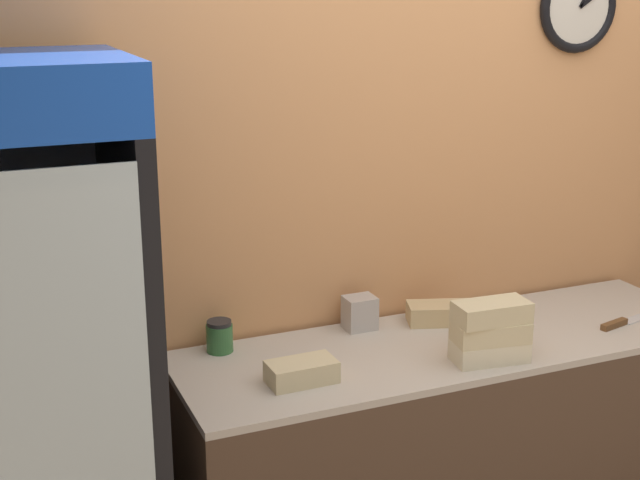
# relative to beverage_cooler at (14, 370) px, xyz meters

# --- Properties ---
(wall_back) EXTENTS (5.20, 0.09, 2.70)m
(wall_back) POSITION_rel_beverage_cooler_xyz_m (1.45, 0.35, 0.29)
(wall_back) COLOR tan
(wall_back) RESTS_ON ground_plane
(prep_counter) EXTENTS (1.96, 0.60, 0.91)m
(prep_counter) POSITION_rel_beverage_cooler_xyz_m (1.45, -0.00, -0.60)
(prep_counter) COLOR #4C3828
(prep_counter) RESTS_ON ground_plane
(beverage_cooler) EXTENTS (0.71, 0.69, 1.94)m
(beverage_cooler) POSITION_rel_beverage_cooler_xyz_m (0.00, 0.00, 0.00)
(beverage_cooler) COLOR black
(beverage_cooler) RESTS_ON ground_plane
(sandwich_stack_bottom) EXTENTS (0.26, 0.15, 0.07)m
(sandwich_stack_bottom) POSITION_rel_beverage_cooler_xyz_m (1.47, -0.19, -0.11)
(sandwich_stack_bottom) COLOR beige
(sandwich_stack_bottom) RESTS_ON prep_counter
(sandwich_stack_middle) EXTENTS (0.26, 0.15, 0.07)m
(sandwich_stack_middle) POSITION_rel_beverage_cooler_xyz_m (1.47, -0.19, -0.04)
(sandwich_stack_middle) COLOR beige
(sandwich_stack_middle) RESTS_ON sandwich_stack_bottom
(sandwich_stack_top) EXTENTS (0.25, 0.13, 0.07)m
(sandwich_stack_top) POSITION_rel_beverage_cooler_xyz_m (1.47, -0.19, 0.02)
(sandwich_stack_top) COLOR beige
(sandwich_stack_top) RESTS_ON sandwich_stack_middle
(sandwich_flat_left) EXTENTS (0.26, 0.19, 0.07)m
(sandwich_flat_left) POSITION_rel_beverage_cooler_xyz_m (1.49, 0.16, -0.11)
(sandwich_flat_left) COLOR tan
(sandwich_flat_left) RESTS_ON prep_counter
(sandwich_flat_right) EXTENTS (0.22, 0.12, 0.07)m
(sandwich_flat_right) POSITION_rel_beverage_cooler_xyz_m (0.84, -0.10, -0.11)
(sandwich_flat_right) COLOR beige
(sandwich_flat_right) RESTS_ON prep_counter
(chefs_knife) EXTENTS (0.31, 0.11, 0.02)m
(chefs_knife) POSITION_rel_beverage_cooler_xyz_m (2.09, -0.11, -0.14)
(chefs_knife) COLOR silver
(chefs_knife) RESTS_ON prep_counter
(condiment_jar) EXTENTS (0.09, 0.09, 0.11)m
(condiment_jar) POSITION_rel_beverage_cooler_xyz_m (0.67, 0.23, -0.09)
(condiment_jar) COLOR #336B38
(condiment_jar) RESTS_ON prep_counter
(napkin_dispenser) EXTENTS (0.11, 0.09, 0.12)m
(napkin_dispenser) POSITION_rel_beverage_cooler_xyz_m (1.19, 0.23, -0.09)
(napkin_dispenser) COLOR #B7B2AD
(napkin_dispenser) RESTS_ON prep_counter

